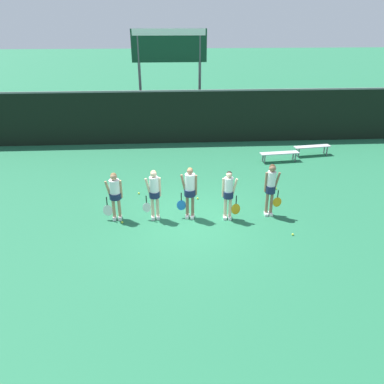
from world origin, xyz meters
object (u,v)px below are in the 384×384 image
object	(u,v)px
player_0	(115,193)
player_3	(229,192)
tennis_ball_1	(122,222)
scoreboard	(169,54)
bench_far	(312,147)
tennis_ball_5	(156,194)
player_1	(154,191)
tennis_ball_0	(139,193)
tennis_ball_3	(293,234)
tennis_ball_2	(276,189)
bench_courtside	(280,154)
tennis_ball_4	(198,198)
player_2	(190,189)
player_4	(271,186)

from	to	relation	value
player_0	player_3	distance (m)	3.63
tennis_ball_1	scoreboard	bearing A→B (deg)	79.93
bench_far	tennis_ball_5	bearing A→B (deg)	-159.70
player_1	tennis_ball_0	distance (m)	2.21
scoreboard	tennis_ball_3	size ratio (longest dim) A/B	84.69
scoreboard	tennis_ball_2	size ratio (longest dim) A/B	80.46
bench_courtside	tennis_ball_4	world-z (taller)	bench_courtside
scoreboard	bench_far	xyz separation A→B (m)	(6.62, -3.73, -3.86)
scoreboard	tennis_ball_3	bearing A→B (deg)	-71.77
player_2	tennis_ball_0	size ratio (longest dim) A/B	24.99
player_1	tennis_ball_1	size ratio (longest dim) A/B	24.53
bench_far	player_1	bearing A→B (deg)	-149.72
player_3	tennis_ball_3	size ratio (longest dim) A/B	25.75
tennis_ball_3	tennis_ball_0	bearing A→B (deg)	146.46
player_0	player_1	distance (m)	1.25
player_3	tennis_ball_0	distance (m)	3.76
player_2	player_1	bearing A→B (deg)	-168.87
player_0	scoreboard	bearing A→B (deg)	75.76
player_4	player_1	bearing A→B (deg)	-178.36
bench_courtside	player_2	size ratio (longest dim) A/B	1.03
tennis_ball_2	tennis_ball_3	size ratio (longest dim) A/B	1.05
tennis_ball_2	player_2	bearing A→B (deg)	-150.11
bench_courtside	tennis_ball_1	world-z (taller)	bench_courtside
player_3	tennis_ball_0	world-z (taller)	player_3
player_1	tennis_ball_3	xyz separation A→B (m)	(4.19, -1.34, -0.96)
tennis_ball_2	bench_far	bearing A→B (deg)	53.71
player_0	player_1	size ratio (longest dim) A/B	0.96
player_1	tennis_ball_5	distance (m)	2.05
tennis_ball_0	tennis_ball_5	size ratio (longest dim) A/B	1.03
tennis_ball_2	scoreboard	bearing A→B (deg)	117.76
bench_courtside	player_3	distance (m)	6.02
player_3	tennis_ball_5	xyz separation A→B (m)	(-2.38, 1.96, -0.92)
bench_courtside	tennis_ball_2	size ratio (longest dim) A/B	26.62
player_3	tennis_ball_0	xyz separation A→B (m)	(-3.03, 2.03, -0.92)
bench_far	tennis_ball_2	xyz separation A→B (m)	(-2.72, -3.70, -0.36)
tennis_ball_1	tennis_ball_5	bearing A→B (deg)	63.06
tennis_ball_5	tennis_ball_2	bearing A→B (deg)	2.04
bench_courtside	player_1	bearing A→B (deg)	-143.78
scoreboard	bench_far	distance (m)	8.52
tennis_ball_1	tennis_ball_3	bearing A→B (deg)	-11.57
scoreboard	player_2	distance (m)	9.95
scoreboard	tennis_ball_0	distance (m)	8.72
player_0	tennis_ball_2	xyz separation A→B (m)	(5.81, 1.93, -0.92)
player_0	player_4	size ratio (longest dim) A/B	0.90
player_3	tennis_ball_0	bearing A→B (deg)	153.13
tennis_ball_0	tennis_ball_4	distance (m)	2.23
player_1	tennis_ball_4	xyz separation A→B (m)	(1.50, 1.32, -0.96)
bench_courtside	player_3	bearing A→B (deg)	-127.31
bench_far	player_2	distance (m)	8.38
player_4	bench_courtside	bearing A→B (deg)	72.11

